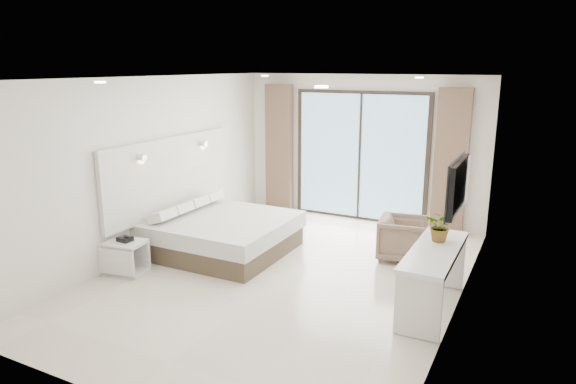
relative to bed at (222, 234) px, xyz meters
name	(u,v)px	position (x,y,z in m)	size (l,w,h in m)	color
ground	(284,276)	(1.32, -0.41, -0.29)	(6.20, 6.20, 0.00)	beige
room_shell	(297,154)	(1.12, 0.38, 1.29)	(4.62, 6.22, 2.72)	silver
bed	(222,234)	(0.00, 0.00, 0.00)	(1.99, 1.89, 0.69)	brown
nightstand	(126,257)	(-0.70, -1.34, -0.06)	(0.57, 0.49, 0.47)	silver
phone	(125,239)	(-0.71, -1.33, 0.21)	(0.20, 0.15, 0.07)	black
console_desk	(434,265)	(3.36, -0.50, 0.27)	(0.52, 1.66, 0.77)	silver
plant	(441,230)	(3.36, -0.21, 0.63)	(0.34, 0.38, 0.30)	#33662D
armchair	(403,237)	(2.61, 0.97, 0.06)	(0.69, 0.65, 0.71)	#7C6351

